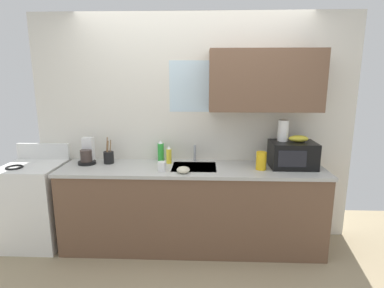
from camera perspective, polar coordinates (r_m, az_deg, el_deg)
The scene contains 14 objects.
kitchen_wall_assembly at distance 3.45m, azimuth 2.72°, elevation 4.52°, with size 3.54×0.42×2.50m.
counter_unit at distance 3.41m, azimuth 0.01°, elevation -11.45°, with size 2.77×0.63×0.90m.
sink_faucet at distance 3.46m, azimuth 0.51°, elevation -1.70°, with size 0.03×0.03×0.18m, color #B2B5BA.
stove_range at distance 3.88m, azimuth -26.85°, elevation -9.81°, with size 0.60×0.60×1.08m.
microwave at distance 3.39m, azimuth 18.02°, elevation -1.87°, with size 0.46×0.35×0.27m.
banana_bunch at distance 3.37m, azimuth 19.03°, elevation 0.94°, with size 0.20×0.11×0.07m, color gold.
paper_towel_roll at distance 3.36m, azimuth 16.43°, elevation 2.39°, with size 0.11×0.11×0.22m, color white.
coffee_maker at distance 3.56m, azimuth -18.71°, elevation -1.75°, with size 0.19×0.21×0.28m.
dish_soap_bottle_yellow at distance 3.39m, azimuth -4.28°, elevation -2.07°, with size 0.06×0.06×0.20m.
dish_soap_bottle_green at distance 3.46m, azimuth -5.77°, elevation -1.40°, with size 0.07×0.07×0.24m.
cereal_canister at distance 3.23m, azimuth 12.62°, elevation -3.03°, with size 0.10×0.10×0.18m, color gold.
mug_white at distance 3.13m, azimuth -5.58°, elevation -4.12°, with size 0.08×0.08×0.10m, color white.
utensil_crock at distance 3.51m, azimuth -15.09°, elevation -2.32°, with size 0.11×0.11×0.29m.
small_bowl at distance 3.06m, azimuth -1.62°, elevation -4.77°, with size 0.13×0.13×0.07m, color beige.
Camera 1 is at (0.12, -3.12, 1.83)m, focal length 28.96 mm.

